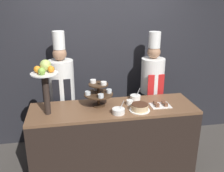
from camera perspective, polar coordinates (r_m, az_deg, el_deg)
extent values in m
cube|color=#232328|center=(3.87, -2.15, 7.27)|extent=(10.00, 0.06, 2.80)
cube|color=black|center=(3.38, 0.30, -12.28)|extent=(2.10, 0.64, 0.89)
cube|color=brown|center=(3.16, 0.32, -5.18)|extent=(2.10, 0.64, 0.03)
cylinder|color=#3D2819|center=(3.20, -3.05, -4.37)|extent=(0.16, 0.16, 0.02)
cylinder|color=#3D2819|center=(3.15, -3.10, -2.04)|extent=(0.04, 0.04, 0.30)
cylinder|color=#3D2819|center=(3.14, -3.10, -1.89)|extent=(0.36, 0.36, 0.02)
cylinder|color=#3D2819|center=(3.10, -3.14, 0.37)|extent=(0.25, 0.25, 0.02)
cylinder|color=silver|center=(3.26, -3.60, -0.54)|extent=(0.07, 0.07, 0.04)
cylinder|color=red|center=(3.26, -3.60, -0.65)|extent=(0.06, 0.06, 0.03)
cylinder|color=silver|center=(3.11, -5.55, -1.59)|extent=(0.07, 0.07, 0.04)
cylinder|color=gold|center=(3.11, -5.55, -1.71)|extent=(0.06, 0.06, 0.03)
cylinder|color=silver|center=(3.01, -2.57, -2.27)|extent=(0.07, 0.07, 0.04)
cylinder|color=beige|center=(3.01, -2.57, -2.39)|extent=(0.06, 0.06, 0.03)
cylinder|color=silver|center=(3.16, -0.71, -1.14)|extent=(0.07, 0.07, 0.04)
cylinder|color=green|center=(3.16, -0.71, -1.26)|extent=(0.06, 0.06, 0.03)
cylinder|color=white|center=(3.13, -4.35, 1.09)|extent=(0.07, 0.07, 0.04)
cylinder|color=white|center=(3.05, -1.93, 0.63)|extent=(0.07, 0.07, 0.04)
cylinder|color=#2D231E|center=(2.99, -14.78, -1.87)|extent=(0.07, 0.07, 0.49)
cylinder|color=white|center=(2.91, -15.21, 2.78)|extent=(0.31, 0.31, 0.01)
sphere|color=orange|center=(2.89, -13.75, 3.75)|extent=(0.08, 0.08, 0.08)
sphere|color=#ADC160|center=(2.96, -14.97, 4.59)|extent=(0.13, 0.13, 0.13)
sphere|color=orange|center=(2.92, -16.73, 3.67)|extent=(0.08, 0.08, 0.08)
sphere|color=#84B742|center=(2.82, -15.80, 3.26)|extent=(0.08, 0.08, 0.08)
cylinder|color=white|center=(3.08, 6.33, -5.51)|extent=(0.26, 0.26, 0.01)
cylinder|color=#E0BC89|center=(3.07, 6.36, -4.84)|extent=(0.20, 0.20, 0.07)
cylinder|color=#472819|center=(3.05, 6.38, -4.18)|extent=(0.20, 0.20, 0.01)
cylinder|color=white|center=(3.23, 4.06, -3.75)|extent=(0.09, 0.09, 0.06)
cube|color=white|center=(3.26, 10.97, -4.38)|extent=(0.25, 0.20, 0.01)
cube|color=brown|center=(3.19, 10.30, -4.34)|extent=(0.04, 0.04, 0.04)
cube|color=brown|center=(3.23, 12.19, -4.17)|extent=(0.04, 0.04, 0.04)
cube|color=brown|center=(3.26, 9.83, -3.78)|extent=(0.04, 0.04, 0.04)
cube|color=brown|center=(3.30, 11.68, -3.62)|extent=(0.04, 0.04, 0.04)
cylinder|color=white|center=(2.98, 1.48, -5.77)|extent=(0.15, 0.15, 0.06)
cylinder|color=#BCBCC1|center=(2.95, 2.29, -4.36)|extent=(0.05, 0.01, 0.11)
cylinder|color=white|center=(3.39, 5.35, -2.60)|extent=(0.14, 0.14, 0.06)
cylinder|color=#BCBCC1|center=(3.37, 6.01, -1.37)|extent=(0.05, 0.01, 0.11)
cube|color=#38332D|center=(3.85, -10.75, -8.80)|extent=(0.26, 0.15, 0.84)
cylinder|color=white|center=(3.57, -11.47, 1.24)|extent=(0.35, 0.35, 0.58)
cube|color=black|center=(3.45, -11.38, -1.44)|extent=(0.25, 0.01, 0.37)
sphere|color=#A37556|center=(3.47, -11.90, 7.26)|extent=(0.19, 0.19, 0.19)
cylinder|color=white|center=(3.43, -12.11, 10.21)|extent=(0.16, 0.16, 0.24)
cube|color=#28282D|center=(4.02, 8.71, -7.07)|extent=(0.26, 0.14, 0.87)
cylinder|color=white|center=(3.77, 9.25, 2.39)|extent=(0.35, 0.35, 0.52)
cube|color=red|center=(3.65, 9.99, 0.08)|extent=(0.24, 0.01, 0.33)
sphere|color=#A37556|center=(3.68, 9.56, 7.66)|extent=(0.19, 0.19, 0.19)
cylinder|color=white|center=(3.65, 9.71, 10.37)|extent=(0.17, 0.17, 0.23)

